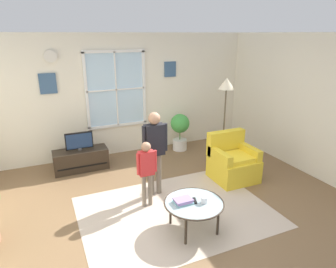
% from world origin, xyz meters
% --- Properties ---
extents(ground_plane, '(6.55, 5.84, 0.02)m').
position_xyz_m(ground_plane, '(0.00, 0.00, -0.01)').
color(ground_plane, brown).
extents(back_wall, '(5.95, 0.17, 2.64)m').
position_xyz_m(back_wall, '(-0.01, 2.68, 1.33)').
color(back_wall, silver).
rests_on(back_wall, ground_plane).
extents(side_wall_right, '(0.12, 5.24, 2.64)m').
position_xyz_m(side_wall_right, '(3.04, 0.00, 1.32)').
color(side_wall_right, silver).
rests_on(side_wall_right, ground_plane).
extents(area_rug, '(2.86, 2.12, 0.01)m').
position_xyz_m(area_rug, '(0.05, -0.09, 0.00)').
color(area_rug, '#C6B29E').
rests_on(area_rug, ground_plane).
extents(tv_stand, '(1.05, 0.43, 0.42)m').
position_xyz_m(tv_stand, '(-1.05, 2.05, 0.21)').
color(tv_stand, '#2D2319').
rests_on(tv_stand, ground_plane).
extents(television, '(0.53, 0.08, 0.36)m').
position_xyz_m(television, '(-1.05, 2.04, 0.61)').
color(television, '#4C4C4C').
rests_on(television, tv_stand).
extents(armchair, '(0.76, 0.74, 0.87)m').
position_xyz_m(armchair, '(1.49, 0.50, 0.33)').
color(armchair, yellow).
rests_on(armchair, ground_plane).
extents(coffee_table, '(0.83, 0.83, 0.43)m').
position_xyz_m(coffee_table, '(0.09, -0.57, 0.40)').
color(coffee_table, '#99B2B7').
rests_on(coffee_table, ground_plane).
extents(book_stack, '(0.25, 0.19, 0.06)m').
position_xyz_m(book_stack, '(-0.05, -0.52, 0.46)').
color(book_stack, '#82BDC6').
rests_on(book_stack, coffee_table).
extents(cup, '(0.09, 0.09, 0.09)m').
position_xyz_m(cup, '(0.21, -0.63, 0.47)').
color(cup, white).
rests_on(cup, coffee_table).
extents(remote_near_books, '(0.08, 0.15, 0.02)m').
position_xyz_m(remote_near_books, '(0.12, -0.55, 0.44)').
color(remote_near_books, black).
rests_on(remote_near_books, coffee_table).
extents(person_red_shirt, '(0.32, 0.15, 1.08)m').
position_xyz_m(person_red_shirt, '(-0.29, 0.26, 0.68)').
color(person_red_shirt, '#726656').
rests_on(person_red_shirt, ground_plane).
extents(person_black_shirt, '(0.43, 0.20, 1.44)m').
position_xyz_m(person_black_shirt, '(-0.04, 0.55, 0.90)').
color(person_black_shirt, '#726656').
rests_on(person_black_shirt, ground_plane).
extents(potted_plant_by_window, '(0.44, 0.44, 0.86)m').
position_xyz_m(potted_plant_by_window, '(1.24, 2.23, 0.52)').
color(potted_plant_by_window, silver).
rests_on(potted_plant_by_window, ground_plane).
extents(floor_lamp, '(0.32, 0.32, 1.80)m').
position_xyz_m(floor_lamp, '(1.73, 1.19, 1.51)').
color(floor_lamp, black).
rests_on(floor_lamp, ground_plane).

